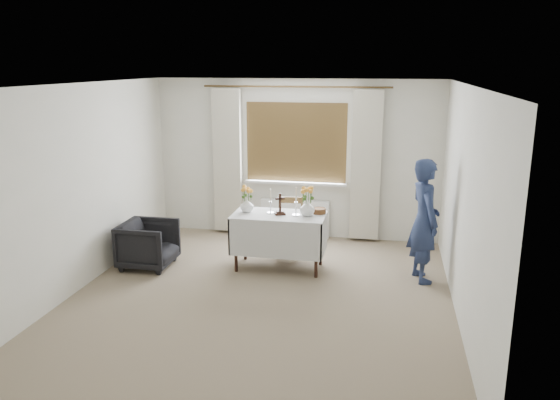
% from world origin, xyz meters
% --- Properties ---
extents(ground, '(5.00, 5.00, 0.00)m').
position_xyz_m(ground, '(0.00, 0.00, 0.00)').
color(ground, gray).
rests_on(ground, ground).
extents(altar_table, '(1.24, 0.64, 0.76)m').
position_xyz_m(altar_table, '(0.03, 0.99, 0.38)').
color(altar_table, silver).
rests_on(altar_table, ground).
extents(wooden_chair, '(0.41, 0.41, 0.84)m').
position_xyz_m(wooden_chair, '(0.07, 1.55, 0.42)').
color(wooden_chair, brown).
rests_on(wooden_chair, ground).
extents(armchair, '(0.71, 0.69, 0.64)m').
position_xyz_m(armchair, '(-1.74, 0.69, 0.32)').
color(armchair, black).
rests_on(armchair, ground).
extents(person, '(0.54, 0.67, 1.59)m').
position_xyz_m(person, '(1.91, 0.95, 0.79)').
color(person, navy).
rests_on(person, ground).
extents(radiator, '(1.10, 0.10, 0.60)m').
position_xyz_m(radiator, '(0.00, 2.42, 0.30)').
color(radiator, white).
rests_on(radiator, ground).
extents(wooden_cross, '(0.16, 0.14, 0.29)m').
position_xyz_m(wooden_cross, '(0.04, 0.98, 0.91)').
color(wooden_cross, black).
rests_on(wooden_cross, altar_table).
extents(candlestick_left, '(0.11, 0.11, 0.33)m').
position_xyz_m(candlestick_left, '(-0.10, 1.03, 0.93)').
color(candlestick_left, silver).
rests_on(candlestick_left, altar_table).
extents(candlestick_right, '(0.11, 0.11, 0.38)m').
position_xyz_m(candlestick_right, '(0.26, 0.98, 0.95)').
color(candlestick_right, silver).
rests_on(candlestick_right, altar_table).
extents(flower_vase_left, '(0.19, 0.19, 0.19)m').
position_xyz_m(flower_vase_left, '(-0.42, 1.02, 0.86)').
color(flower_vase_left, white).
rests_on(flower_vase_left, altar_table).
extents(flower_vase_right, '(0.22, 0.22, 0.21)m').
position_xyz_m(flower_vase_right, '(0.40, 1.00, 0.87)').
color(flower_vase_right, white).
rests_on(flower_vase_right, altar_table).
extents(wicker_basket, '(0.24, 0.24, 0.07)m').
position_xyz_m(wicker_basket, '(0.55, 1.15, 0.80)').
color(wicker_basket, brown).
rests_on(wicker_basket, altar_table).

